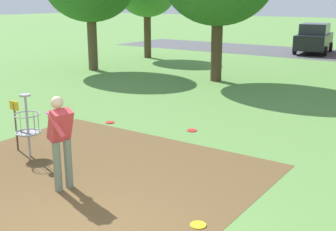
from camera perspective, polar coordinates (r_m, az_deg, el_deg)
dirt_tee_pad at (r=8.79m, az=-10.42°, el=-7.53°), size 6.39×5.51×0.01m
disc_golf_basket at (r=9.88m, az=-18.03°, el=-0.90°), size 0.98×0.58×1.39m
player_throwing at (r=7.92m, az=-13.84°, el=-2.71°), size 1.03×0.68×1.71m
frisbee_mid_grass at (r=11.42m, az=3.13°, el=-1.96°), size 0.26×0.26×0.02m
frisbee_far_right at (r=12.24m, az=-7.60°, el=-0.91°), size 0.25×0.25×0.02m
frisbee_scattered_a at (r=6.85m, az=3.96°, el=-14.07°), size 0.25×0.25×0.02m
parked_car_leftmost at (r=29.42m, az=18.52°, el=9.52°), size 2.41×4.41×1.84m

